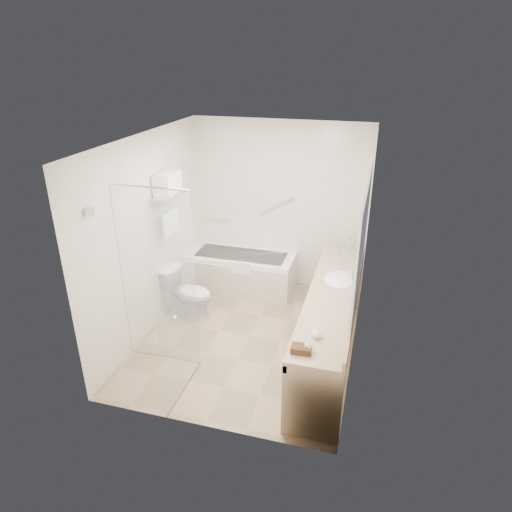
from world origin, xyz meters
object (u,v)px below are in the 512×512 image
(bathtub, at_px, (241,271))
(toilet, at_px, (188,293))
(water_bottle_left, at_px, (338,262))
(vanity_counter, at_px, (331,310))
(amenity_basket, at_px, (301,349))

(bathtub, bearing_deg, toilet, -114.81)
(water_bottle_left, bearing_deg, vanity_counter, -88.41)
(vanity_counter, xyz_separation_m, amenity_basket, (-0.14, -1.16, 0.24))
(bathtub, distance_m, water_bottle_left, 1.80)
(bathtub, bearing_deg, water_bottle_left, -25.45)
(vanity_counter, distance_m, amenity_basket, 1.19)
(bathtub, distance_m, toilet, 1.08)
(bathtub, height_order, water_bottle_left, water_bottle_left)
(vanity_counter, bearing_deg, amenity_basket, -97.09)
(amenity_basket, distance_m, water_bottle_left, 1.83)
(toilet, distance_m, amenity_basket, 2.47)
(toilet, height_order, water_bottle_left, water_bottle_left)
(amenity_basket, bearing_deg, vanity_counter, 82.91)
(amenity_basket, bearing_deg, water_bottle_left, 86.09)
(toilet, bearing_deg, water_bottle_left, -73.32)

